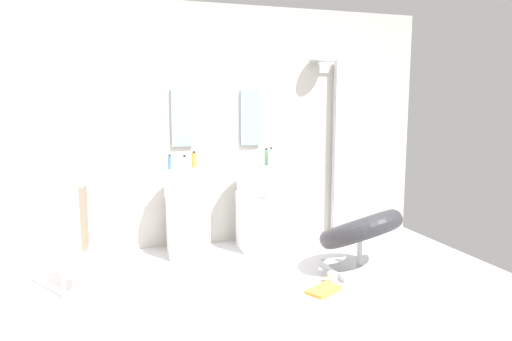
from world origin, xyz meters
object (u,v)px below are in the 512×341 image
object	(u,v)px
pedestal_sink_right	(258,205)
soap_bottle_blue	(170,163)
towel_rack	(80,220)
soap_bottle_green	(266,157)
soap_bottle_grey	(185,162)
soap_bottle_white	(271,157)
soap_bottle_amber	(194,160)
lounge_chair	(360,235)
magazine_ochre	(324,290)
shower_column	(338,145)
pedestal_sink_left	(187,210)
coffee_mug	(332,278)

from	to	relation	value
pedestal_sink_right	soap_bottle_blue	bearing A→B (deg)	-178.37
towel_rack	soap_bottle_green	world-z (taller)	soap_bottle_green
soap_bottle_grey	soap_bottle_green	world-z (taller)	soap_bottle_green
soap_bottle_white	soap_bottle_amber	world-z (taller)	soap_bottle_white
lounge_chair	magazine_ochre	size ratio (longest dim) A/B	3.69
pedestal_sink_right	shower_column	xyz separation A→B (m)	(1.05, 0.26, 0.61)
pedestal_sink_left	pedestal_sink_right	bearing A→B (deg)	0.00
pedestal_sink_left	towel_rack	bearing A→B (deg)	-138.88
shower_column	lounge_chair	size ratio (longest dim) A/B	1.91
lounge_chair	coffee_mug	xyz separation A→B (m)	(-0.37, -0.22, -0.29)
coffee_mug	soap_bottle_green	bearing A→B (deg)	100.30
pedestal_sink_left	pedestal_sink_right	xyz separation A→B (m)	(0.75, 0.00, 0.00)
pedestal_sink_left	soap_bottle_amber	xyz separation A→B (m)	(0.09, 0.07, 0.50)
lounge_chair	soap_bottle_green	xyz separation A→B (m)	(-0.59, 0.99, 0.63)
pedestal_sink_left	magazine_ochre	xyz separation A→B (m)	(0.94, -1.28, -0.45)
towel_rack	soap_bottle_grey	bearing A→B (deg)	45.56
soap_bottle_white	soap_bottle_amber	distance (m)	0.81
lounge_chair	soap_bottle_blue	bearing A→B (deg)	150.99
shower_column	soap_bottle_grey	size ratio (longest dim) A/B	16.60
soap_bottle_grey	magazine_ochre	bearing A→B (deg)	-56.58
pedestal_sink_left	shower_column	world-z (taller)	shower_column
lounge_chair	magazine_ochre	bearing A→B (deg)	-145.29
pedestal_sink_left	pedestal_sink_right	size ratio (longest dim) A/B	1.00
magazine_ochre	soap_bottle_green	bearing A→B (deg)	63.52
shower_column	coffee_mug	distance (m)	1.88
soap_bottle_grey	pedestal_sink_left	bearing A→B (deg)	-90.37
lounge_chair	soap_bottle_white	distance (m)	1.25
pedestal_sink_right	soap_bottle_white	size ratio (longest dim) A/B	5.03
soap_bottle_blue	soap_bottle_green	bearing A→B (deg)	4.82
magazine_ochre	soap_bottle_green	xyz separation A→B (m)	(-0.08, 1.35, 0.96)
soap_bottle_grey	shower_column	bearing A→B (deg)	3.89
towel_rack	soap_bottle_grey	size ratio (longest dim) A/B	7.69
towel_rack	magazine_ochre	xyz separation A→B (m)	(1.87, -0.47, -0.60)
shower_column	soap_bottle_amber	world-z (taller)	shower_column
towel_rack	soap_bottle_amber	distance (m)	1.39
soap_bottle_green	soap_bottle_amber	xyz separation A→B (m)	(-0.77, 0.01, -0.01)
soap_bottle_white	coffee_mug	bearing A→B (deg)	-80.45
magazine_ochre	coffee_mug	distance (m)	0.20
soap_bottle_grey	soap_bottle_amber	size ratio (longest dim) A/B	0.73
soap_bottle_blue	soap_bottle_white	world-z (taller)	soap_bottle_white
pedestal_sink_left	soap_bottle_amber	size ratio (longest dim) A/B	5.92
lounge_chair	soap_bottle_white	world-z (taller)	soap_bottle_white
pedestal_sink_right	soap_bottle_grey	distance (m)	0.90
pedestal_sink_right	soap_bottle_grey	world-z (taller)	soap_bottle_grey
shower_column	soap_bottle_blue	distance (m)	1.99
pedestal_sink_right	soap_bottle_blue	world-z (taller)	soap_bottle_blue
shower_column	soap_bottle_amber	size ratio (longest dim) A/B	12.20
soap_bottle_grey	soap_bottle_green	distance (m)	0.87
soap_bottle_green	soap_bottle_white	world-z (taller)	soap_bottle_white
lounge_chair	coffee_mug	world-z (taller)	lounge_chair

